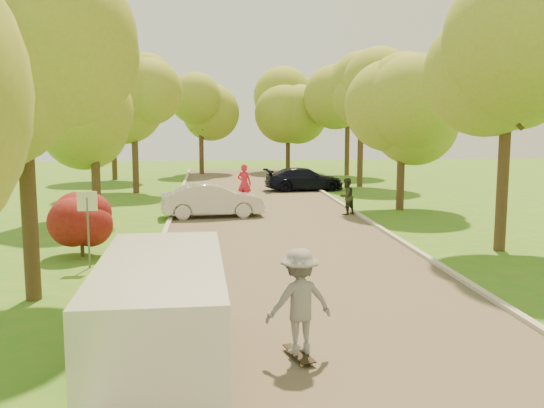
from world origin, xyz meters
name	(u,v)px	position (x,y,z in m)	size (l,w,h in m)	color
ground	(317,304)	(0.00, 0.00, 0.00)	(100.00, 100.00, 0.00)	#2E751C
road	(278,237)	(0.00, 8.00, 0.01)	(8.00, 60.00, 0.01)	#4C4438
curb_left	(163,237)	(-4.05, 8.00, 0.06)	(0.18, 60.00, 0.12)	#B2AD9E
curb_right	(388,233)	(4.05, 8.00, 0.06)	(0.18, 60.00, 0.12)	#B2AD9E
street_sign	(88,213)	(-5.80, 4.00, 1.56)	(0.55, 0.06, 2.17)	#59595E
red_shrub	(81,221)	(-6.30, 5.50, 1.10)	(1.70, 1.70, 1.95)	#382619
tree_l_mida	(31,73)	(-6.30, 1.00, 5.17)	(4.71, 4.60, 7.39)	#382619
tree_l_midb	(98,109)	(-6.81, 12.00, 4.59)	(4.30, 4.20, 6.62)	#382619
tree_l_far	(137,96)	(-6.39, 22.00, 5.47)	(4.92, 4.80, 7.79)	#382619
tree_r_mida	(515,74)	(7.02, 5.00, 5.54)	(5.13, 5.00, 7.95)	#382619
tree_r_midb	(407,104)	(6.60, 14.00, 4.88)	(4.51, 4.40, 7.01)	#382619
tree_r_far	(365,93)	(7.23, 24.00, 5.83)	(5.33, 5.20, 8.34)	#382619
tree_bg_a	(116,103)	(-8.78, 30.00, 5.31)	(5.12, 5.00, 7.72)	#382619
tree_bg_b	(351,101)	(8.22, 32.00, 5.54)	(5.12, 5.00, 7.95)	#382619
tree_bg_c	(204,109)	(-2.79, 34.00, 5.02)	(4.92, 4.80, 7.33)	#382619
tree_bg_d	(291,106)	(4.22, 36.00, 5.31)	(5.12, 5.00, 7.72)	#382619
minivan	(162,314)	(-3.20, -3.49, 1.00)	(2.09, 5.13, 1.90)	silver
silver_sedan	(212,200)	(-2.30, 12.76, 0.72)	(1.52, 4.35, 1.43)	silver
dark_sedan	(304,179)	(3.17, 22.17, 0.68)	(1.90, 4.68, 1.36)	black
longboard	(299,354)	(-0.89, -3.17, 0.10)	(0.47, 0.98, 0.11)	black
skateboarder	(299,301)	(-0.89, -3.17, 1.04)	(1.19, 0.69, 1.85)	gray
person_striped	(244,184)	(-0.68, 16.96, 0.99)	(0.72, 0.47, 1.98)	red
person_olive	(346,197)	(3.57, 12.74, 0.81)	(0.79, 0.62, 1.63)	#292E1C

